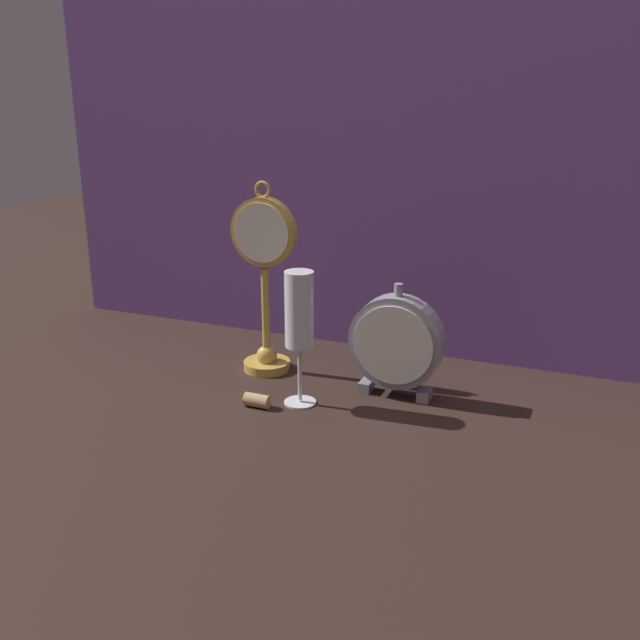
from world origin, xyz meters
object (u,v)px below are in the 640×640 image
at_px(mantel_clock_silver, 396,343).
at_px(champagne_flute, 299,318).
at_px(pocket_watch_on_stand, 265,282).
at_px(wine_cork, 257,401).

relative_size(mantel_clock_silver, champagne_flute, 0.87).
relative_size(pocket_watch_on_stand, champagne_flute, 1.54).
bearing_deg(mantel_clock_silver, wine_cork, -146.79).
relative_size(mantel_clock_silver, wine_cork, 4.61).
bearing_deg(champagne_flute, mantel_clock_silver, 32.86).
relative_size(pocket_watch_on_stand, wine_cork, 8.11).
xyz_separation_m(mantel_clock_silver, wine_cork, (-0.19, -0.13, -0.08)).
distance_m(champagne_flute, wine_cork, 0.15).
relative_size(champagne_flute, wine_cork, 5.27).
height_order(mantel_clock_silver, wine_cork, mantel_clock_silver).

